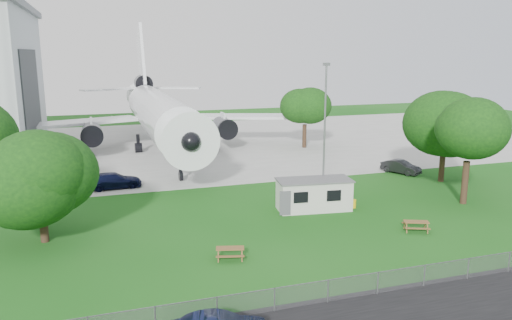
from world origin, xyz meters
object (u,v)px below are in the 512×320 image
object	(u,v)px
airliner	(157,111)
picnic_west	(230,259)
site_cabin	(314,194)
picnic_east	(416,231)

from	to	relation	value
airliner	picnic_west	xyz separation A→B (m)	(-0.41, -38.25, -5.27)
site_cabin	picnic_west	world-z (taller)	site_cabin
airliner	picnic_west	bearing A→B (deg)	-90.62
picnic_west	picnic_east	bearing A→B (deg)	17.50
airliner	site_cabin	world-z (taller)	airliner
site_cabin	airliner	bearing A→B (deg)	106.41
airliner	site_cabin	xyz separation A→B (m)	(8.98, -30.51, -3.96)
site_cabin	picnic_west	xyz separation A→B (m)	(-9.40, -7.73, -1.31)
site_cabin	picnic_west	size ratio (longest dim) A/B	3.83
airliner	picnic_east	bearing A→B (deg)	-69.61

